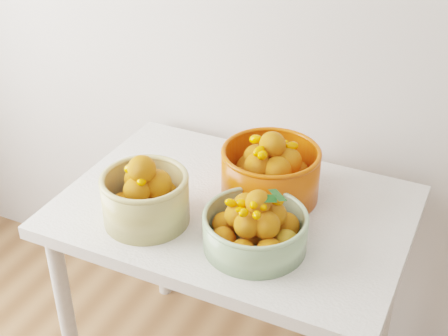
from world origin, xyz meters
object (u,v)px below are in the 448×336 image
Objects in this scene: table at (234,232)px; bowl_cream at (146,196)px; bowl_green at (256,227)px; bowl_orange at (270,172)px.

table is 0.31m from bowl_cream.
table is 0.25m from bowl_green.
bowl_orange reaches higher than table.
bowl_green reaches higher than table.
table is at bearing 40.68° from bowl_cream.
table is 2.76× the size of bowl_orange.
bowl_cream is 0.37m from bowl_orange.
table is 0.21m from bowl_orange.
table is 2.78× the size of bowl_green.
bowl_orange is (0.27, 0.26, 0.00)m from bowl_cream.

